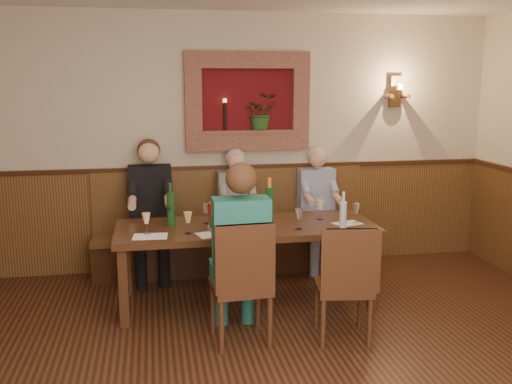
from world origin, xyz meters
TOP-DOWN VIEW (x-y plane):
  - room_shell at (0.00, 0.00)m, footprint 6.04×6.04m
  - wainscoting at (0.00, -0.00)m, footprint 6.02×6.02m
  - wall_niche at (0.24, 2.94)m, footprint 1.36×0.30m
  - wall_sconce at (1.90, 2.93)m, footprint 0.25×0.20m
  - dining_table at (0.00, 1.85)m, footprint 2.40×0.90m
  - bench at (0.00, 2.79)m, footprint 3.00×0.45m
  - chair_near_left at (-0.19, 1.02)m, footprint 0.48×0.48m
  - chair_near_right at (0.63, 0.91)m, footprint 0.49×0.49m
  - person_bench_left at (-0.87, 2.69)m, footprint 0.44×0.54m
  - person_bench_mid at (0.04, 2.69)m, footprint 0.39×0.48m
  - person_bench_right at (0.94, 2.69)m, footprint 0.39×0.48m
  - person_chair_front at (-0.19, 1.07)m, footprint 0.44×0.54m
  - spittoon_bucket at (-0.26, 1.74)m, footprint 0.26×0.26m
  - wine_bottle_green_a at (0.23, 1.90)m, footprint 0.08×0.08m
  - wine_bottle_green_b at (-0.69, 1.96)m, footprint 0.08×0.08m
  - water_bottle at (0.83, 1.55)m, footprint 0.08×0.08m
  - tasting_sheet_a at (-0.88, 1.61)m, footprint 0.31×0.23m
  - tasting_sheet_b at (0.03, 1.61)m, footprint 0.32×0.28m
  - tasting_sheet_c at (0.94, 1.73)m, footprint 0.29×0.25m
  - tasting_sheet_d at (-0.33, 1.58)m, footprint 0.34×0.28m
  - wine_glass_0 at (-0.18, 1.53)m, footprint 0.08×0.08m
  - wine_glass_1 at (-0.10, 1.65)m, footprint 0.08×0.08m
  - wine_glass_2 at (-0.36, 1.97)m, footprint 0.08×0.08m
  - wine_glass_3 at (0.22, 1.93)m, footprint 0.08×0.08m
  - wine_glass_4 at (0.74, 1.93)m, footprint 0.08×0.08m
  - wine_glass_5 at (1.02, 1.73)m, footprint 0.08×0.08m
  - wine_glass_6 at (-0.55, 1.65)m, footprint 0.08×0.08m
  - wine_glass_7 at (-0.91, 1.69)m, footprint 0.08×0.08m
  - wine_glass_8 at (0.44, 1.61)m, footprint 0.08×0.08m
  - wine_glass_9 at (-0.70, 1.96)m, footprint 0.08×0.08m

SIDE VIEW (x-z plane):
  - chair_near_right at x=0.63m, z-range -0.20..0.77m
  - chair_near_left at x=-0.19m, z-range -0.21..0.81m
  - bench at x=0.00m, z-range -0.23..0.88m
  - person_bench_mid at x=0.04m, z-range -0.12..1.23m
  - person_bench_right at x=0.94m, z-range -0.12..1.24m
  - wainscoting at x=0.00m, z-range 0.01..1.16m
  - person_chair_front at x=-0.19m, z-range -0.12..1.34m
  - person_bench_left at x=-0.87m, z-range -0.12..1.35m
  - dining_table at x=0.00m, z-range 0.30..1.05m
  - tasting_sheet_a at x=-0.88m, z-range 0.75..0.75m
  - tasting_sheet_b at x=0.03m, z-range 0.75..0.75m
  - tasting_sheet_c at x=0.94m, z-range 0.75..0.75m
  - tasting_sheet_d at x=-0.33m, z-range 0.75..0.75m
  - wine_glass_0 at x=-0.18m, z-range 0.75..0.94m
  - wine_glass_1 at x=-0.10m, z-range 0.75..0.94m
  - wine_glass_2 at x=-0.36m, z-range 0.75..0.94m
  - wine_glass_3 at x=0.22m, z-range 0.75..0.94m
  - wine_glass_4 at x=0.74m, z-range 0.75..0.94m
  - wine_glass_5 at x=1.02m, z-range 0.75..0.94m
  - wine_glass_6 at x=-0.55m, z-range 0.75..0.94m
  - wine_glass_7 at x=-0.91m, z-range 0.75..0.94m
  - wine_glass_8 at x=0.44m, z-range 0.75..0.94m
  - wine_glass_9 at x=-0.70m, z-range 0.75..0.94m
  - spittoon_bucket at x=-0.26m, z-range 0.75..1.00m
  - water_bottle at x=0.83m, z-range 0.72..1.06m
  - wine_bottle_green_b at x=-0.69m, z-range 0.71..1.11m
  - wine_bottle_green_a at x=0.23m, z-range 0.71..1.15m
  - wall_niche at x=0.24m, z-range 1.28..2.34m
  - room_shell at x=0.00m, z-range 0.48..3.30m
  - wall_sconce at x=1.90m, z-range 1.77..2.12m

